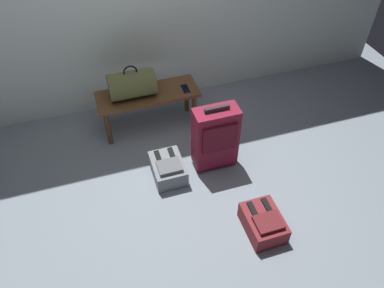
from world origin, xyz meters
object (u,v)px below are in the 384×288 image
Objects in this scene: backpack_maroon at (263,223)px; backpack_grey at (168,169)px; bench at (148,98)px; cell_phone at (185,89)px; duffel_bag_olive at (132,84)px; suitcase_upright_burgundy at (215,137)px.

backpack_maroon and backpack_grey have the same top height.
backpack_grey is at bearing -90.15° from bench.
cell_phone is at bearing 97.89° from backpack_maroon.
duffel_bag_olive is 0.87m from backpack_grey.
bench is at bearing 89.85° from backpack_grey.
cell_phone is 0.38× the size of backpack_maroon.
suitcase_upright_burgundy reaches higher than cell_phone.
cell_phone reaches higher than backpack_maroon.
backpack_grey is at bearing -79.31° from duffel_bag_olive.
suitcase_upright_burgundy reaches higher than backpack_maroon.
duffel_bag_olive is 1.74m from backpack_maroon.
suitcase_upright_burgundy is at bearing 99.03° from backpack_maroon.
bench is 1.64m from backpack_maroon.
duffel_bag_olive reaches higher than bench.
suitcase_upright_burgundy reaches higher than backpack_grey.
suitcase_upright_burgundy is 0.85m from backpack_maroon.
suitcase_upright_burgundy is at bearing -58.01° from bench.
duffel_bag_olive is at bearing 129.25° from suitcase_upright_burgundy.
duffel_bag_olive is at bearing 180.00° from bench.
duffel_bag_olive is at bearing 174.15° from cell_phone.
bench is 6.94× the size of cell_phone.
duffel_bag_olive is 1.16× the size of backpack_grey.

